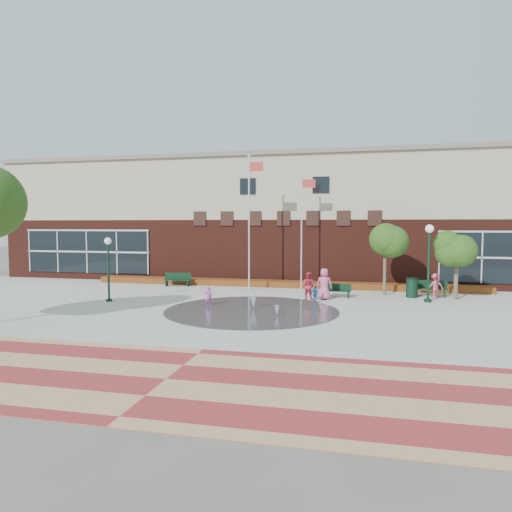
% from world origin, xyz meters
% --- Properties ---
extents(ground, '(120.00, 120.00, 0.00)m').
position_xyz_m(ground, '(0.00, 0.00, 0.00)').
color(ground, '#666056').
rests_on(ground, ground).
extents(plaza_concrete, '(46.00, 18.00, 0.01)m').
position_xyz_m(plaza_concrete, '(0.00, 4.00, 0.00)').
color(plaza_concrete, '#A8A8A0').
rests_on(plaza_concrete, ground).
extents(paver_band, '(46.00, 6.00, 0.01)m').
position_xyz_m(paver_band, '(0.00, -7.00, 0.00)').
color(paver_band, maroon).
rests_on(paver_band, ground).
extents(splash_pad, '(8.40, 8.40, 0.01)m').
position_xyz_m(splash_pad, '(0.00, 3.00, 0.00)').
color(splash_pad, '#383A3D').
rests_on(splash_pad, ground).
extents(library_building, '(44.40, 10.40, 9.20)m').
position_xyz_m(library_building, '(0.00, 17.48, 4.64)').
color(library_building, '#491C15').
rests_on(library_building, ground).
extents(flower_bed, '(26.00, 1.20, 0.40)m').
position_xyz_m(flower_bed, '(0.00, 11.60, 0.00)').
color(flower_bed, '#A5070B').
rests_on(flower_bed, ground).
extents(flagpole_left, '(0.99, 0.17, 8.45)m').
position_xyz_m(flagpole_left, '(-1.60, 9.29, 4.70)').
color(flagpole_left, white).
rests_on(flagpole_left, ground).
extents(flagpole_right, '(0.92, 0.15, 7.41)m').
position_xyz_m(flagpole_right, '(1.52, 10.54, 4.14)').
color(flagpole_right, white).
rests_on(flagpole_right, ground).
extents(lamp_left, '(0.37, 0.37, 3.47)m').
position_xyz_m(lamp_left, '(-8.12, 3.85, 2.16)').
color(lamp_left, black).
rests_on(lamp_left, ground).
extents(lamp_right, '(0.44, 0.44, 4.17)m').
position_xyz_m(lamp_right, '(8.68, 7.46, 2.59)').
color(lamp_right, black).
rests_on(lamp_right, ground).
extents(bench_left, '(1.85, 0.73, 0.90)m').
position_xyz_m(bench_left, '(-6.88, 10.39, 0.29)').
color(bench_left, black).
rests_on(bench_left, ground).
extents(bench_mid, '(1.59, 0.61, 0.78)m').
position_xyz_m(bench_mid, '(3.85, 8.05, 0.25)').
color(bench_mid, black).
rests_on(bench_mid, ground).
extents(bench_right, '(1.90, 0.73, 0.93)m').
position_xyz_m(bench_right, '(9.10, 9.57, 0.30)').
color(bench_right, black).
rests_on(bench_right, ground).
extents(trash_can, '(0.70, 0.70, 1.15)m').
position_xyz_m(trash_can, '(8.02, 8.94, 0.58)').
color(trash_can, black).
rests_on(trash_can, ground).
extents(tree_mid, '(2.60, 2.60, 4.38)m').
position_xyz_m(tree_mid, '(6.53, 9.52, 3.19)').
color(tree_mid, '#4C4230').
rests_on(tree_mid, ground).
extents(tree_small_right, '(2.50, 2.50, 4.27)m').
position_xyz_m(tree_small_right, '(10.30, 8.66, 3.12)').
color(tree_small_right, '#4C4230').
rests_on(tree_small_right, ground).
extents(water_jet_a, '(0.40, 0.40, 0.79)m').
position_xyz_m(water_jet_a, '(-0.03, 3.53, 0.00)').
color(water_jet_a, white).
rests_on(water_jet_a, ground).
extents(water_jet_b, '(0.21, 0.21, 0.47)m').
position_xyz_m(water_jet_b, '(1.43, 1.99, 0.00)').
color(water_jet_b, white).
rests_on(water_jet_b, ground).
extents(child_splash, '(0.44, 0.36, 1.02)m').
position_xyz_m(child_splash, '(-2.48, 3.88, 0.51)').
color(child_splash, '#C250A1').
rests_on(child_splash, ground).
extents(adult_red, '(0.92, 0.81, 1.57)m').
position_xyz_m(adult_red, '(2.33, 6.78, 0.79)').
color(adult_red, '#BE2B3C').
rests_on(adult_red, ground).
extents(adult_pink, '(0.88, 0.60, 1.76)m').
position_xyz_m(adult_pink, '(3.19, 7.06, 0.88)').
color(adult_pink, '#D95988').
rests_on(adult_pink, ground).
extents(child_blue, '(0.57, 0.49, 0.92)m').
position_xyz_m(child_blue, '(2.78, 6.10, 0.46)').
color(child_blue, '#144DA7').
rests_on(child_blue, ground).
extents(person_bench, '(0.98, 0.65, 1.41)m').
position_xyz_m(person_bench, '(9.28, 8.95, 0.71)').
color(person_bench, '#DE5069').
rests_on(person_bench, ground).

